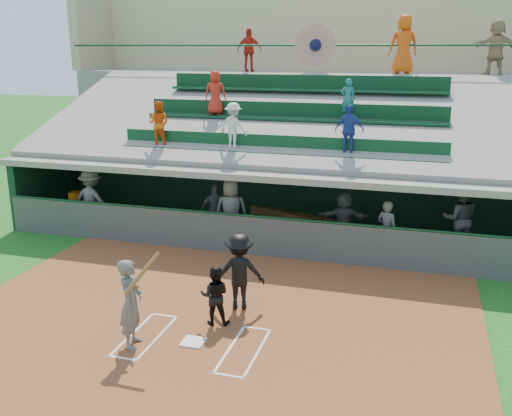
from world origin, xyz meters
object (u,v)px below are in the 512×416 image
(white_table, at_px, (78,214))
(batter_at_plate, at_px, (131,303))
(catcher, at_px, (215,295))
(water_cooler, at_px, (75,198))
(home_plate, at_px, (193,342))

(white_table, bearing_deg, batter_at_plate, -30.81)
(batter_at_plate, bearing_deg, catcher, 47.49)
(white_table, height_order, water_cooler, water_cooler)
(home_plate, bearing_deg, white_table, 136.90)
(catcher, relative_size, white_table, 1.62)
(home_plate, relative_size, white_table, 0.56)
(batter_at_plate, distance_m, water_cooler, 8.38)
(white_table, bearing_deg, catcher, -18.75)
(catcher, bearing_deg, home_plate, 68.46)
(white_table, distance_m, water_cooler, 0.54)
(batter_at_plate, xyz_separation_m, white_table, (-5.38, 6.43, -0.52))
(batter_at_plate, height_order, water_cooler, batter_at_plate)
(white_table, relative_size, water_cooler, 1.91)
(home_plate, xyz_separation_m, catcher, (0.13, 0.88, 0.61))
(home_plate, xyz_separation_m, batter_at_plate, (-1.06, -0.41, 0.87))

